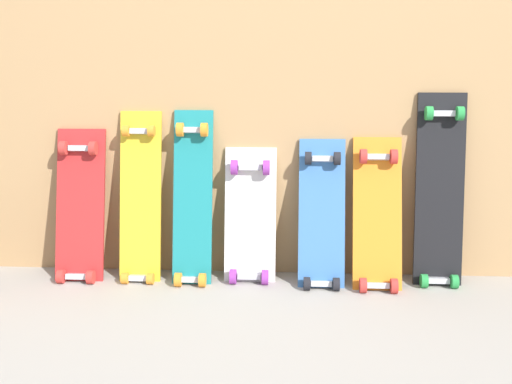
{
  "coord_description": "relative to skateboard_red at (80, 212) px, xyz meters",
  "views": [
    {
      "loc": [
        0.15,
        -2.62,
        0.96
      ],
      "look_at": [
        0.0,
        -0.07,
        0.4
      ],
      "focal_mm": 42.53,
      "sensor_mm": 36.0,
      "label": 1
    }
  ],
  "objects": [
    {
      "name": "skateboard_teal",
      "position": [
        0.51,
        -0.0,
        0.04
      ],
      "size": [
        0.17,
        0.24,
        0.82
      ],
      "color": "#197A7F",
      "rests_on": "ground"
    },
    {
      "name": "skateboard_black",
      "position": [
        1.58,
        0.03,
        0.08
      ],
      "size": [
        0.21,
        0.19,
        0.89
      ],
      "color": "black",
      "rests_on": "ground"
    },
    {
      "name": "skateboard_red",
      "position": [
        0.0,
        0.0,
        0.0
      ],
      "size": [
        0.22,
        0.23,
        0.73
      ],
      "color": "#B22626",
      "rests_on": "ground"
    },
    {
      "name": "skateboard_yellow",
      "position": [
        0.27,
        0.01,
        0.04
      ],
      "size": [
        0.18,
        0.21,
        0.82
      ],
      "color": "gold",
      "rests_on": "ground"
    },
    {
      "name": "skateboard_orange",
      "position": [
        1.31,
        -0.02,
        -0.01
      ],
      "size": [
        0.21,
        0.27,
        0.7
      ],
      "color": "orange",
      "rests_on": "ground"
    },
    {
      "name": "skateboard_blue",
      "position": [
        1.08,
        -0.01,
        -0.02
      ],
      "size": [
        0.2,
        0.25,
        0.7
      ],
      "color": "#386BAD",
      "rests_on": "ground"
    },
    {
      "name": "plywood_wall_panel",
      "position": [
        0.79,
        0.12,
        0.41
      ],
      "size": [
        2.71,
        0.04,
        1.41
      ],
      "primitive_type": "cube",
      "color": "tan",
      "rests_on": "ground"
    },
    {
      "name": "ground_plane",
      "position": [
        0.79,
        0.05,
        -0.3
      ],
      "size": [
        12.0,
        12.0,
        0.0
      ],
      "primitive_type": "plane",
      "color": "#9E9991"
    },
    {
      "name": "skateboard_white",
      "position": [
        0.76,
        0.02,
        -0.04
      ],
      "size": [
        0.23,
        0.2,
        0.65
      ],
      "color": "silver",
      "rests_on": "ground"
    }
  ]
}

